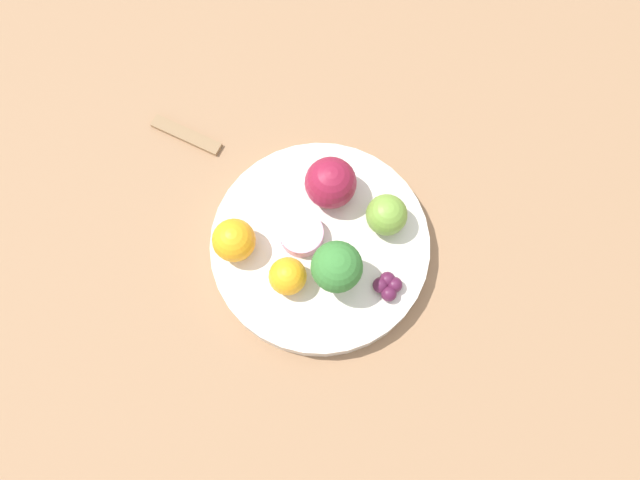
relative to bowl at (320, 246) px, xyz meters
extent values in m
plane|color=gray|center=(0.00, 0.00, -0.03)|extent=(6.00, 6.00, 0.00)
cube|color=#936D4C|center=(0.00, 0.00, -0.02)|extent=(1.20, 1.20, 0.02)
cylinder|color=silver|center=(0.00, 0.00, 0.00)|extent=(0.24, 0.24, 0.03)
cylinder|color=#8CB76B|center=(-0.04, -0.02, 0.03)|extent=(0.02, 0.02, 0.02)
sphere|color=#387A33|center=(-0.04, -0.02, 0.06)|extent=(0.05, 0.05, 0.05)
sphere|color=olive|center=(0.02, -0.07, 0.04)|extent=(0.04, 0.04, 0.04)
sphere|color=maroon|center=(0.06, -0.01, 0.04)|extent=(0.06, 0.06, 0.06)
sphere|color=orange|center=(-0.04, 0.04, 0.03)|extent=(0.04, 0.04, 0.04)
sphere|color=orange|center=(0.00, 0.09, 0.04)|extent=(0.05, 0.05, 0.05)
sphere|color=#511938|center=(-0.05, -0.07, 0.02)|extent=(0.02, 0.02, 0.02)
sphere|color=#511938|center=(-0.05, -0.06, 0.02)|extent=(0.02, 0.02, 0.02)
sphere|color=#511938|center=(-0.06, -0.07, 0.02)|extent=(0.02, 0.02, 0.02)
sphere|color=#511938|center=(-0.05, -0.08, 0.02)|extent=(0.02, 0.02, 0.02)
cylinder|color=#EA9EC6|center=(0.01, 0.02, 0.02)|extent=(0.05, 0.05, 0.02)
cube|color=olive|center=(0.15, 0.15, -0.01)|extent=(0.06, 0.09, 0.01)
camera|label=1|loc=(-0.20, 0.01, 0.66)|focal=35.00mm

